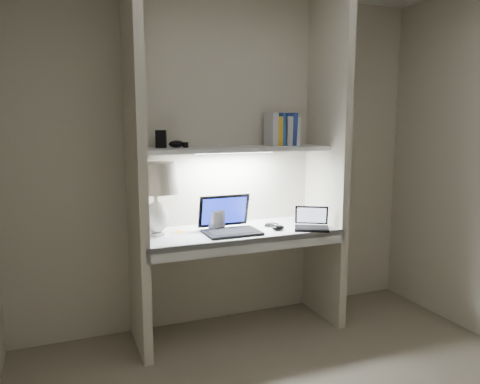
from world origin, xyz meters
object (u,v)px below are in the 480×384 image
laptop_main (229,224)px  table_lamp (156,186)px  speaker (217,219)px  book_row (282,130)px  laptop_netbook (312,223)px

laptop_main → table_lamp: bearing=168.8°
table_lamp → speaker: table_lamp is taller
speaker → book_row: size_ratio=0.58×
laptop_main → laptop_netbook: size_ratio=1.22×
speaker → table_lamp: bearing=164.3°
table_lamp → laptop_netbook: size_ratio=1.60×
laptop_netbook → book_row: size_ratio=1.26×
speaker → book_row: bearing=-12.0°
table_lamp → laptop_main: 0.58m
laptop_main → speaker: size_ratio=2.67×
laptop_main → speaker: bearing=115.7°
table_lamp → laptop_main: (0.50, -0.09, -0.28)m
laptop_main → laptop_netbook: 0.61m
table_lamp → book_row: 1.07m
laptop_main → book_row: size_ratio=1.54×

